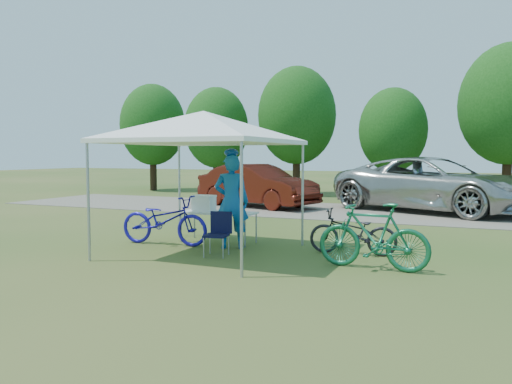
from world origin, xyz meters
TOP-DOWN VIEW (x-y plane):
  - ground at (0.00, 0.00)m, footprint 100.00×100.00m
  - gravel_strip at (0.00, 8.00)m, footprint 24.00×5.00m
  - canopy at (0.00, 0.00)m, footprint 4.53×4.53m
  - treeline at (-0.29, 14.05)m, footprint 24.89×4.28m
  - folding_table at (-0.28, 1.11)m, footprint 1.63×0.68m
  - folding_chair at (0.38, -0.13)m, footprint 0.49×0.50m
  - cooler at (-0.64, 1.11)m, footprint 0.48×0.33m
  - ice_cream_cup at (0.32, 1.06)m, footprint 0.08×0.08m
  - cyclist at (0.30, 0.59)m, footprint 0.81×0.67m
  - bike_blue at (-1.19, 0.41)m, footprint 2.03×0.84m
  - bike_green at (3.26, -0.15)m, footprint 1.88×0.64m
  - bike_dark at (2.69, 0.92)m, footprint 1.69×0.71m
  - minivan at (3.56, 9.11)m, footprint 7.18×5.35m
  - sedan at (-2.44, 8.25)m, footprint 4.95×2.98m

SIDE VIEW (x-z plane):
  - ground at x=0.00m, z-range 0.00..0.00m
  - gravel_strip at x=0.00m, z-range 0.00..0.02m
  - bike_dark at x=2.69m, z-range 0.00..0.87m
  - folding_chair at x=0.38m, z-range 0.07..0.89m
  - bike_blue at x=-1.19m, z-range 0.00..1.04m
  - bike_green at x=3.26m, z-range 0.00..1.11m
  - folding_table at x=-0.28m, z-range 0.29..0.96m
  - ice_cream_cup at x=0.32m, z-range 0.67..0.73m
  - sedan at x=-2.44m, z-range 0.02..1.56m
  - cooler at x=-0.64m, z-range 0.67..1.02m
  - minivan at x=3.56m, z-range 0.02..1.83m
  - cyclist at x=0.30m, z-range 0.00..1.90m
  - canopy at x=0.00m, z-range 1.15..4.15m
  - treeline at x=-0.29m, z-range 0.38..6.68m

